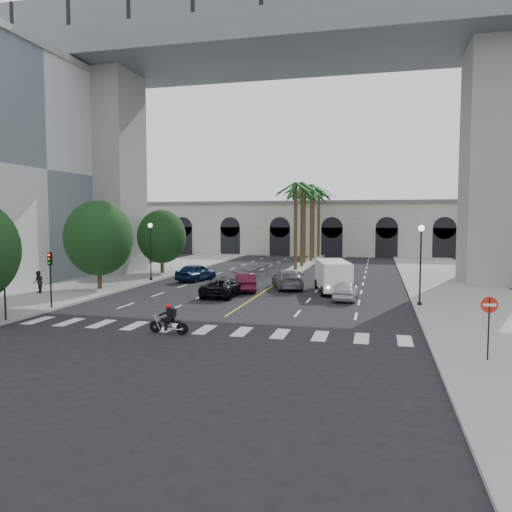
{
  "coord_description": "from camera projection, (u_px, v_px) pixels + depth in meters",
  "views": [
    {
      "loc": [
        8.64,
        -25.72,
        5.78
      ],
      "look_at": [
        0.92,
        6.0,
        3.32
      ],
      "focal_mm": 35.0,
      "sensor_mm": 36.0,
      "label": 1
    }
  ],
  "objects": [
    {
      "name": "car_b",
      "position": [
        245.0,
        282.0,
        39.67
      ],
      "size": [
        2.77,
        4.64,
        1.44
      ],
      "primitive_type": "imported",
      "rotation": [
        0.0,
        0.0,
        3.45
      ],
      "color": "#430D20",
      "rests_on": "ground"
    },
    {
      "name": "traffic_signal_near",
      "position": [
        4.0,
        278.0,
        27.45
      ],
      "size": [
        0.25,
        0.18,
        3.65
      ],
      "color": "black",
      "rests_on": "ground"
    },
    {
      "name": "palm_b",
      "position": [
        302.0,
        187.0,
        57.67
      ],
      "size": [
        3.2,
        3.2,
        10.6
      ],
      "color": "#47331E",
      "rests_on": "ground"
    },
    {
      "name": "lamp_post_right",
      "position": [
        421.0,
        258.0,
        32.22
      ],
      "size": [
        0.4,
        0.4,
        5.35
      ],
      "color": "black",
      "rests_on": "ground"
    },
    {
      "name": "cargo_van",
      "position": [
        333.0,
        275.0,
        38.83
      ],
      "size": [
        3.41,
        6.13,
        2.47
      ],
      "rotation": [
        0.0,
        0.0,
        0.23
      ],
      "color": "white",
      "rests_on": "ground"
    },
    {
      "name": "ground",
      "position": [
        214.0,
        324.0,
        27.39
      ],
      "size": [
        140.0,
        140.0,
        0.0
      ],
      "primitive_type": "plane",
      "color": "black",
      "rests_on": "ground"
    },
    {
      "name": "street_tree_mid",
      "position": [
        99.0,
        238.0,
        39.83
      ],
      "size": [
        5.44,
        5.44,
        7.21
      ],
      "color": "#382616",
      "rests_on": "ground"
    },
    {
      "name": "palm_d",
      "position": [
        311.0,
        189.0,
        65.39
      ],
      "size": [
        3.2,
        3.2,
        10.9
      ],
      "color": "#47331E",
      "rests_on": "ground"
    },
    {
      "name": "bridge",
      "position": [
        322.0,
        82.0,
        46.51
      ],
      "size": [
        75.0,
        13.0,
        26.0
      ],
      "color": "gray",
      "rests_on": "ground"
    },
    {
      "name": "sidewalk_right",
      "position": [
        461.0,
        293.0,
        38.39
      ],
      "size": [
        8.0,
        100.0,
        0.15
      ],
      "primitive_type": "cube",
      "color": "gray",
      "rests_on": "ground"
    },
    {
      "name": "palm_e",
      "position": [
        313.0,
        194.0,
        69.36
      ],
      "size": [
        3.2,
        3.2,
        10.4
      ],
      "color": "#47331E",
      "rests_on": "ground"
    },
    {
      "name": "pedestrian_b",
      "position": [
        38.0,
        282.0,
        37.52
      ],
      "size": [
        1.04,
        1.01,
        1.7
      ],
      "primitive_type": "imported",
      "rotation": [
        0.0,
        0.0,
        -0.65
      ],
      "color": "black",
      "rests_on": "sidewalk_left"
    },
    {
      "name": "traffic_signal_far",
      "position": [
        50.0,
        271.0,
        31.32
      ],
      "size": [
        0.25,
        0.18,
        3.65
      ],
      "color": "black",
      "rests_on": "ground"
    },
    {
      "name": "pier_building",
      "position": [
        322.0,
        228.0,
        80.36
      ],
      "size": [
        71.0,
        10.5,
        8.5
      ],
      "color": "silver",
      "rests_on": "ground"
    },
    {
      "name": "car_d",
      "position": [
        287.0,
        279.0,
        41.1
      ],
      "size": [
        3.72,
        5.68,
        1.53
      ],
      "primitive_type": "imported",
      "rotation": [
        0.0,
        0.0,
        3.47
      ],
      "color": "slate",
      "rests_on": "ground"
    },
    {
      "name": "palm_a",
      "position": [
        296.0,
        188.0,
        53.84
      ],
      "size": [
        3.2,
        3.2,
        10.3
      ],
      "color": "#47331E",
      "rests_on": "ground"
    },
    {
      "name": "palm_f",
      "position": [
        319.0,
        193.0,
        73.14
      ],
      "size": [
        3.2,
        3.2,
        10.7
      ],
      "color": "#47331E",
      "rests_on": "ground"
    },
    {
      "name": "car_c",
      "position": [
        223.0,
        287.0,
        37.06
      ],
      "size": [
        2.41,
        5.06,
        1.39
      ],
      "primitive_type": "imported",
      "rotation": [
        0.0,
        0.0,
        3.12
      ],
      "color": "black",
      "rests_on": "ground"
    },
    {
      "name": "palm_c",
      "position": [
        304.0,
        193.0,
        61.65
      ],
      "size": [
        3.2,
        3.2,
        10.1
      ],
      "color": "#47331E",
      "rests_on": "ground"
    },
    {
      "name": "motorcycle_rider",
      "position": [
        170.0,
        320.0,
        24.94
      ],
      "size": [
        2.12,
        0.57,
        1.53
      ],
      "rotation": [
        0.0,
        0.0,
        -0.09
      ],
      "color": "black",
      "rests_on": "ground"
    },
    {
      "name": "do_not_enter_sign",
      "position": [
        489.0,
        315.0,
        19.71
      ],
      "size": [
        0.66,
        0.1,
        2.7
      ],
      "rotation": [
        0.0,
        0.0,
        0.11
      ],
      "color": "black",
      "rests_on": "ground"
    },
    {
      "name": "median",
      "position": [
        308.0,
        263.0,
        64.21
      ],
      "size": [
        2.0,
        24.0,
        0.2
      ],
      "primitive_type": "cube",
      "color": "gray",
      "rests_on": "ground"
    },
    {
      "name": "street_tree_far",
      "position": [
        162.0,
        237.0,
        51.48
      ],
      "size": [
        5.04,
        5.04,
        6.68
      ],
      "color": "#382616",
      "rests_on": "ground"
    },
    {
      "name": "car_a",
      "position": [
        345.0,
        290.0,
        35.33
      ],
      "size": [
        1.75,
        4.06,
        1.37
      ],
      "primitive_type": "imported",
      "rotation": [
        0.0,
        0.0,
        3.11
      ],
      "color": "silver",
      "rests_on": "ground"
    },
    {
      "name": "lamp_post_left_far",
      "position": [
        151.0,
        247.0,
        45.34
      ],
      "size": [
        0.4,
        0.4,
        5.35
      ],
      "color": "black",
      "rests_on": "ground"
    },
    {
      "name": "car_e",
      "position": [
        196.0,
        272.0,
        46.2
      ],
      "size": [
        2.96,
        5.01,
        1.6
      ],
      "primitive_type": "imported",
      "rotation": [
        0.0,
        0.0,
        2.9
      ],
      "color": "#0D1D3E",
      "rests_on": "ground"
    },
    {
      "name": "sidewalk_left",
      "position": [
        110.0,
        281.0,
        45.46
      ],
      "size": [
        8.0,
        100.0,
        0.15
      ],
      "primitive_type": "cube",
      "color": "gray",
      "rests_on": "ground"
    }
  ]
}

